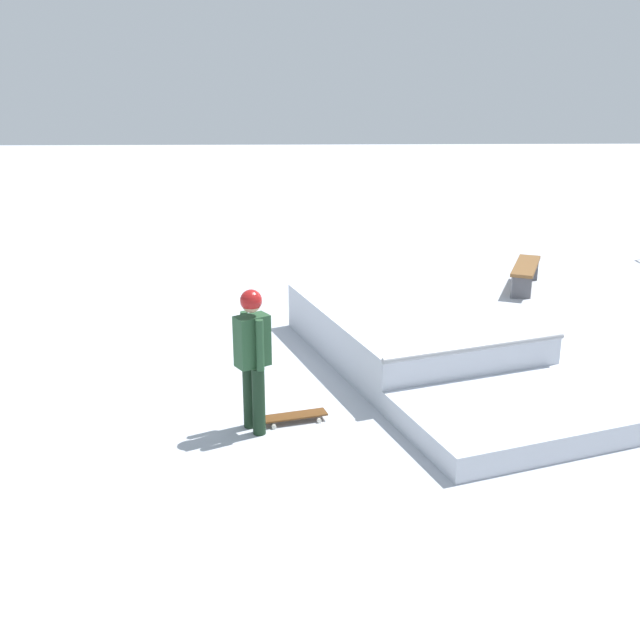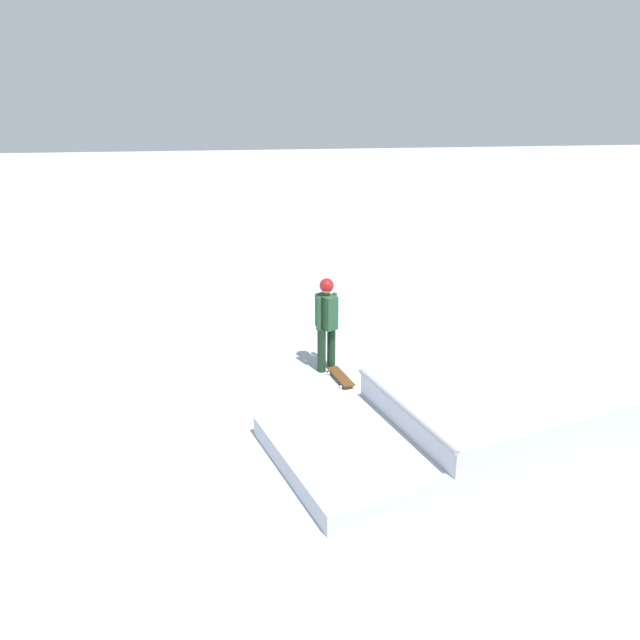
% 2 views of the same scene
% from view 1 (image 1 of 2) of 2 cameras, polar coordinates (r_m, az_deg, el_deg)
% --- Properties ---
extents(ground_plane, '(60.00, 60.00, 0.00)m').
position_cam_1_polar(ground_plane, '(11.50, 6.76, -2.72)').
color(ground_plane, '#B2B7C1').
extents(skate_ramp, '(5.95, 4.23, 0.74)m').
position_cam_1_polar(skate_ramp, '(11.19, 7.76, -1.66)').
color(skate_ramp, silver).
rests_on(skate_ramp, ground).
extents(skater, '(0.39, 0.44, 1.73)m').
position_cam_1_polar(skater, '(8.89, -4.97, -2.22)').
color(skater, black).
rests_on(skater, ground).
extents(skateboard, '(0.42, 0.82, 0.09)m').
position_cam_1_polar(skateboard, '(9.43, -1.91, -7.06)').
color(skateboard, '#593314').
rests_on(skateboard, ground).
extents(park_bench, '(1.64, 0.96, 0.48)m').
position_cam_1_polar(park_bench, '(15.22, 14.85, 3.52)').
color(park_bench, brown).
rests_on(park_bench, ground).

